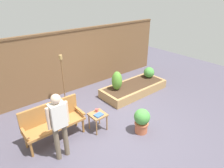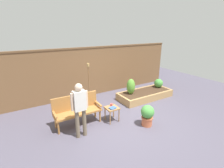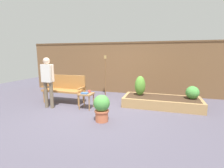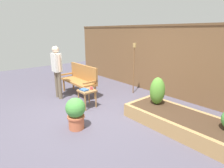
{
  "view_description": "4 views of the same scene",
  "coord_description": "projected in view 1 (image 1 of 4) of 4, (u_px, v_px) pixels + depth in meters",
  "views": [
    {
      "loc": [
        -2.85,
        -3.36,
        3.39
      ],
      "look_at": [
        0.4,
        0.58,
        0.93
      ],
      "focal_mm": 32.24,
      "sensor_mm": 36.0,
      "label": 1
    },
    {
      "loc": [
        -2.85,
        -3.9,
        2.86
      ],
      "look_at": [
        0.07,
        0.95,
        0.96
      ],
      "focal_mm": 26.3,
      "sensor_mm": 36.0,
      "label": 2
    },
    {
      "loc": [
        1.79,
        -4.32,
        1.65
      ],
      "look_at": [
        0.16,
        0.99,
        0.66
      ],
      "focal_mm": 26.64,
      "sensor_mm": 36.0,
      "label": 3
    },
    {
      "loc": [
        3.49,
        -2.3,
        1.98
      ],
      "look_at": [
        -0.09,
        0.76,
        0.6
      ],
      "focal_mm": 29.4,
      "sensor_mm": 36.0,
      "label": 4
    }
  ],
  "objects": [
    {
      "name": "book_on_table",
      "position": [
        99.0,
        115.0,
        5.05
      ],
      "size": [
        0.23,
        0.19,
        0.03
      ],
      "primitive_type": "cube",
      "rotation": [
        0.0,
        0.0,
        0.12
      ],
      "color": "#38609E",
      "rests_on": "side_table"
    },
    {
      "name": "person_by_bench",
      "position": [
        59.0,
        122.0,
        4.07
      ],
      "size": [
        0.47,
        0.2,
        1.56
      ],
      "color": "#70604C",
      "rests_on": "ground_plane"
    },
    {
      "name": "fence_back",
      "position": [
        65.0,
        63.0,
        6.78
      ],
      "size": [
        8.4,
        0.14,
        2.16
      ],
      "color": "brown",
      "rests_on": "ground_plane"
    },
    {
      "name": "cup_on_table",
      "position": [
        97.0,
        110.0,
        5.2
      ],
      "size": [
        0.1,
        0.07,
        0.08
      ],
      "color": "#CC4C47",
      "rests_on": "side_table"
    },
    {
      "name": "tiki_torch",
      "position": [
        62.0,
        71.0,
        6.08
      ],
      "size": [
        0.1,
        0.1,
        1.61
      ],
      "color": "brown",
      "rests_on": "ground_plane"
    },
    {
      "name": "potted_boxwood",
      "position": [
        142.0,
        120.0,
        5.07
      ],
      "size": [
        0.41,
        0.41,
        0.67
      ],
      "color": "#C66642",
      "rests_on": "ground_plane"
    },
    {
      "name": "raised_planter_bed",
      "position": [
        134.0,
        88.0,
        7.14
      ],
      "size": [
        2.4,
        1.0,
        0.3
      ],
      "color": "#AD8451",
      "rests_on": "ground_plane"
    },
    {
      "name": "ground_plane",
      "position": [
        114.0,
        126.0,
        5.44
      ],
      "size": [
        14.0,
        14.0,
        0.0
      ],
      "primitive_type": "plane",
      "color": "#514C5B"
    },
    {
      "name": "shrub_near_bench",
      "position": [
        117.0,
        81.0,
        6.6
      ],
      "size": [
        0.35,
        0.35,
        0.65
      ],
      "color": "brown",
      "rests_on": "raised_planter_bed"
    },
    {
      "name": "shrub_far_corner",
      "position": [
        149.0,
        72.0,
        7.57
      ],
      "size": [
        0.4,
        0.4,
        0.4
      ],
      "color": "brown",
      "rests_on": "raised_planter_bed"
    },
    {
      "name": "side_table",
      "position": [
        98.0,
        117.0,
        5.15
      ],
      "size": [
        0.4,
        0.4,
        0.48
      ],
      "color": "#9E7042",
      "rests_on": "ground_plane"
    },
    {
      "name": "garden_bench",
      "position": [
        53.0,
        119.0,
        4.8
      ],
      "size": [
        1.44,
        0.48,
        0.94
      ],
      "color": "#A87038",
      "rests_on": "ground_plane"
    }
  ]
}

